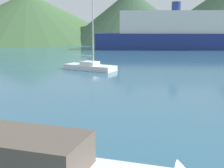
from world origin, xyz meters
name	(u,v)px	position (x,y,z in m)	size (l,w,h in m)	color
sailboat_inner	(90,65)	(-2.82, 27.62, 0.46)	(5.36, 4.22, 11.34)	white
ferry_distant	(175,32)	(11.05, 53.92, 2.93)	(28.69, 8.14, 8.29)	navy
hill_central	(29,17)	(-22.42, 83.65, 6.36)	(51.85, 51.85, 12.72)	#3D6038
hill_east	(131,16)	(4.68, 74.72, 6.32)	(32.20, 32.20, 12.65)	#38563D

